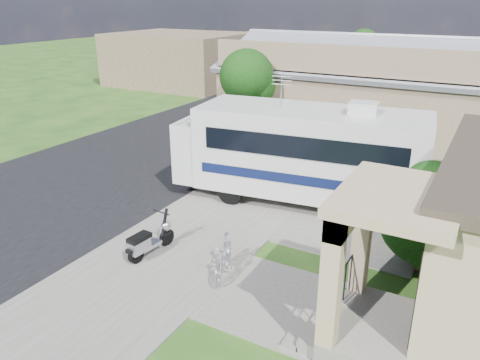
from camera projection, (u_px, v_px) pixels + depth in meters
The scene contains 18 objects.
ground at pixel (212, 256), 12.83m from camera, with size 120.00×120.00×0.00m, color #1C4211.
street_slab at pixel (193, 134), 24.36m from camera, with size 9.00×80.00×0.02m, color black.
sidewalk_slab at pixel (310, 152), 21.40m from camera, with size 4.00×80.00×0.06m, color #5B5852.
driveway_slab at pixel (320, 207), 15.80m from camera, with size 7.00×6.00×0.05m, color #5B5852.
walk_slab at pixel (299, 308), 10.64m from camera, with size 4.00×3.00×0.05m, color #5B5852.
warehouse at pixel (360, 96), 23.46m from camera, with size 12.50×8.40×5.04m.
distant_bldg_far at pixel (179, 59), 37.71m from camera, with size 10.00×8.00×4.00m, color brown.
distant_bldg_near at pixel (267, 51), 46.70m from camera, with size 8.00×7.00×3.20m, color brown.
street_tree_a at pixel (249, 79), 20.68m from camera, with size 2.44×2.40×4.58m.
street_tree_b at pixel (326, 54), 28.76m from camera, with size 2.44×2.40×4.73m.
street_tree_c at pixel (365, 46), 36.18m from camera, with size 2.44×2.40×4.42m.
motorhome at pixel (301, 151), 15.67m from camera, with size 8.58×3.65×4.26m.
shrub at pixel (429, 217), 11.61m from camera, with size 2.45×2.34×3.01m.
scooter at pixel (148, 241), 12.62m from camera, with size 0.59×1.69×1.11m.
bicycle at pixel (223, 259), 11.73m from camera, with size 0.48×1.70×1.02m, color #ACACB4.
pickup_truck at pixel (246, 108), 26.30m from camera, with size 2.74×5.95×1.65m, color white.
van at pixel (291, 86), 32.24m from camera, with size 2.65×6.52×1.89m, color white.
garden_hose at pixel (347, 297), 10.92m from camera, with size 0.41×0.41×0.18m, color #125E14.
Camera 1 is at (6.14, -9.38, 6.62)m, focal length 35.00 mm.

